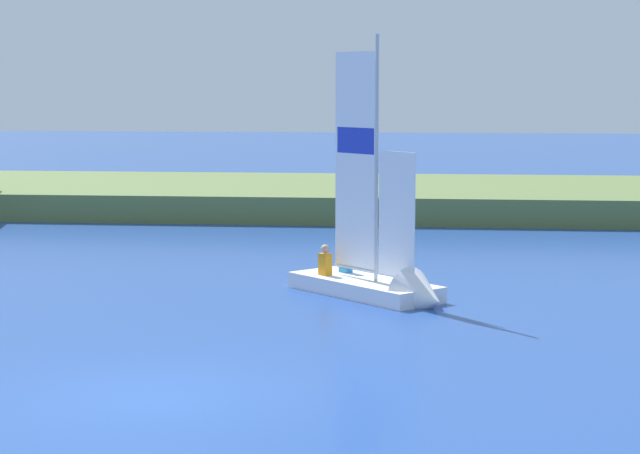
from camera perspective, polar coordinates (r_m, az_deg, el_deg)
The scene contains 3 objects.
ground_plane at distance 18.17m, azimuth -8.12°, elevation -8.24°, with size 200.00×200.00×0.00m, color #234793.
shore_bank at distance 44.76m, azimuth 0.41°, elevation 1.52°, with size 80.00×10.99×0.96m, color #5B703D.
sailboat at distance 25.85m, azimuth 3.31°, elevation -2.65°, with size 4.04×4.01×6.32m.
Camera 1 is at (4.34, -16.99, 4.75)m, focal length 65.15 mm.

